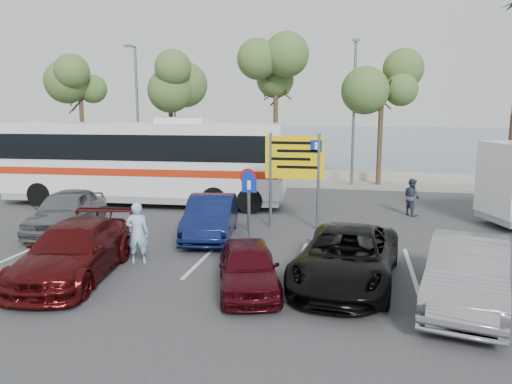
% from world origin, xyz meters
% --- Properties ---
extents(ground, '(120.00, 120.00, 0.00)m').
position_xyz_m(ground, '(0.00, 0.00, 0.00)').
color(ground, '#333336').
rests_on(ground, ground).
extents(kerb_strip, '(44.00, 2.40, 0.15)m').
position_xyz_m(kerb_strip, '(0.00, 14.00, 0.07)').
color(kerb_strip, gray).
rests_on(kerb_strip, ground).
extents(seawall, '(48.00, 0.80, 0.60)m').
position_xyz_m(seawall, '(0.00, 16.00, 0.30)').
color(seawall, tan).
rests_on(seawall, ground).
extents(sea, '(140.00, 140.00, 0.00)m').
position_xyz_m(sea, '(0.00, 60.00, 0.01)').
color(sea, '#44596D').
rests_on(sea, ground).
extents(tree_far_left, '(3.20, 3.20, 7.60)m').
position_xyz_m(tree_far_left, '(-14.00, 14.00, 6.33)').
color(tree_far_left, '#382619').
rests_on(tree_far_left, kerb_strip).
extents(tree_left, '(3.20, 3.20, 7.20)m').
position_xyz_m(tree_left, '(-8.00, 14.00, 6.00)').
color(tree_left, '#382619').
rests_on(tree_left, kerb_strip).
extents(tree_mid, '(3.20, 3.20, 8.00)m').
position_xyz_m(tree_mid, '(-1.50, 14.00, 6.65)').
color(tree_mid, '#382619').
rests_on(tree_mid, kerb_strip).
extents(tree_right, '(3.20, 3.20, 7.40)m').
position_xyz_m(tree_right, '(4.50, 14.00, 6.17)').
color(tree_right, '#382619').
rests_on(tree_right, kerb_strip).
extents(street_lamp_left, '(0.45, 1.15, 8.01)m').
position_xyz_m(street_lamp_left, '(-10.00, 13.52, 4.60)').
color(street_lamp_left, slate).
rests_on(street_lamp_left, kerb_strip).
extents(street_lamp_right, '(0.45, 1.15, 8.01)m').
position_xyz_m(street_lamp_right, '(3.00, 13.52, 4.60)').
color(street_lamp_right, slate).
rests_on(street_lamp_right, kerb_strip).
extents(direction_sign, '(2.20, 0.12, 3.60)m').
position_xyz_m(direction_sign, '(1.00, 3.20, 2.43)').
color(direction_sign, slate).
rests_on(direction_sign, ground).
extents(sign_no_stop, '(0.60, 0.08, 2.35)m').
position_xyz_m(sign_no_stop, '(-0.60, 2.38, 1.58)').
color(sign_no_stop, slate).
rests_on(sign_no_stop, ground).
extents(sign_parking, '(0.50, 0.07, 2.25)m').
position_xyz_m(sign_parking, '(-0.20, 0.79, 1.47)').
color(sign_parking, slate).
rests_on(sign_parking, ground).
extents(lane_markings, '(12.02, 4.20, 0.01)m').
position_xyz_m(lane_markings, '(-1.14, -1.00, 0.00)').
color(lane_markings, silver).
rests_on(lane_markings, ground).
extents(coach_bus_left, '(13.23, 3.44, 4.09)m').
position_xyz_m(coach_bus_left, '(-6.50, 6.50, 1.90)').
color(coach_bus_left, white).
rests_on(coach_bus_left, ground).
extents(car_silver_a, '(2.62, 4.83, 1.56)m').
position_xyz_m(car_silver_a, '(-7.14, 1.02, 0.78)').
color(car_silver_a, slate).
rests_on(car_silver_a, ground).
extents(car_blue, '(2.25, 4.66, 1.47)m').
position_xyz_m(car_blue, '(-1.69, 1.26, 0.74)').
color(car_blue, '#10194B').
rests_on(car_blue, ground).
extents(car_maroon, '(2.75, 5.30, 1.47)m').
position_xyz_m(car_maroon, '(-4.09, -3.50, 0.73)').
color(car_maroon, '#470B0C').
rests_on(car_maroon, ground).
extents(car_red, '(2.38, 3.88, 1.23)m').
position_xyz_m(car_red, '(0.71, -3.50, 0.62)').
color(car_red, '#410910').
rests_on(car_red, ground).
extents(suv_black, '(2.97, 5.44, 1.45)m').
position_xyz_m(suv_black, '(3.11, -2.53, 0.72)').
color(suv_black, black).
rests_on(suv_black, ground).
extents(car_silver_b, '(2.71, 5.03, 1.57)m').
position_xyz_m(car_silver_b, '(5.86, -3.50, 0.79)').
color(car_silver_b, gray).
rests_on(car_silver_b, ground).
extents(pedestrian_near, '(0.75, 0.59, 1.83)m').
position_xyz_m(pedestrian_near, '(-2.94, -2.00, 0.91)').
color(pedestrian_near, '#99BDDF').
rests_on(pedestrian_near, ground).
extents(pedestrian_far, '(0.94, 0.98, 1.59)m').
position_xyz_m(pedestrian_far, '(5.60, 6.50, 0.79)').
color(pedestrian_far, '#373C52').
rests_on(pedestrian_far, ground).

